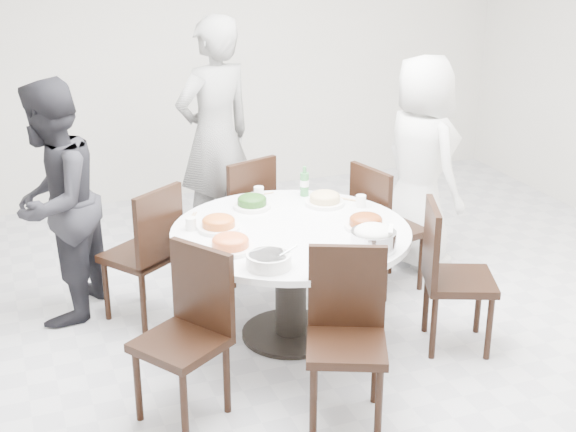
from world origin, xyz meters
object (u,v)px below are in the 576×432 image
object	(u,v)px
chair_n	(237,216)
diner_middle	(215,137)
chair_s	(347,342)
rice_bowl	(373,241)
diner_left	(54,203)
beverage_bottle	(305,181)
diner_right	(421,163)
chair_ne	(389,227)
chair_nw	(140,252)
chair_se	(460,277)
dining_table	(291,283)
soup_bowl	(269,260)
chair_sw	(180,340)

from	to	relation	value
chair_n	diner_middle	distance (m)	0.70
chair_s	rice_bowl	world-z (taller)	chair_s
diner_left	beverage_bottle	world-z (taller)	diner_left
chair_n	diner_right	size ratio (longest dim) A/B	0.58
chair_ne	chair_nw	distance (m)	1.78
chair_se	diner_right	bearing A→B (deg)	4.19
chair_nw	chair_se	distance (m)	2.09
dining_table	chair_n	size ratio (longest dim) A/B	1.58
chair_n	beverage_bottle	xyz separation A→B (m)	(0.35, -0.48, 0.38)
diner_left	chair_se	bearing A→B (deg)	89.76
chair_s	beverage_bottle	xyz separation A→B (m)	(0.37, 1.52, 0.38)
soup_bowl	chair_n	bearing A→B (deg)	79.49
chair_nw	diner_right	size ratio (longest dim) A/B	0.58
chair_nw	chair_s	world-z (taller)	same
chair_sw	soup_bowl	bearing A→B (deg)	71.09
dining_table	diner_middle	distance (m)	1.65
chair_s	chair_se	size ratio (longest dim) A/B	1.00
soup_bowl	beverage_bottle	world-z (taller)	beverage_bottle
chair_nw	soup_bowl	bearing A→B (deg)	80.84
chair_ne	diner_right	world-z (taller)	diner_right
chair_nw	chair_ne	bearing A→B (deg)	139.13
dining_table	chair_nw	distance (m)	1.05
chair_nw	diner_right	bearing A→B (deg)	148.82
dining_table	rice_bowl	bearing A→B (deg)	-54.53
chair_sw	beverage_bottle	xyz separation A→B (m)	(1.18, 1.18, 0.38)
chair_ne	rice_bowl	distance (m)	1.12
diner_right	beverage_bottle	distance (m)	1.05
dining_table	chair_se	world-z (taller)	chair_se
dining_table	chair_sw	size ratio (longest dim) A/B	1.58
chair_n	soup_bowl	distance (m)	1.57
chair_ne	dining_table	bearing A→B (deg)	101.54
chair_s	rice_bowl	distance (m)	0.71
dining_table	chair_n	bearing A→B (deg)	91.98
chair_sw	chair_se	bearing A→B (deg)	61.19
chair_n	soup_bowl	xyz separation A→B (m)	(-0.28, -1.51, 0.31)
dining_table	chair_nw	size ratio (longest dim) A/B	1.58
chair_n	chair_sw	bearing A→B (deg)	43.99
chair_nw	diner_left	size ratio (longest dim) A/B	0.58
soup_bowl	chair_s	bearing A→B (deg)	-61.25
rice_bowl	diner_left	bearing A→B (deg)	142.58
chair_sw	rice_bowl	xyz separation A→B (m)	(1.20, 0.15, 0.33)
chair_s	beverage_bottle	world-z (taller)	beverage_bottle
rice_bowl	chair_ne	bearing A→B (deg)	56.72
soup_bowl	beverage_bottle	distance (m)	1.22
diner_right	diner_middle	size ratio (longest dim) A/B	0.86
chair_nw	diner_left	bearing A→B (deg)	-57.61
chair_se	beverage_bottle	bearing A→B (deg)	53.49
dining_table	chair_sw	world-z (taller)	chair_sw
chair_sw	chair_s	distance (m)	0.88
dining_table	beverage_bottle	world-z (taller)	beverage_bottle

